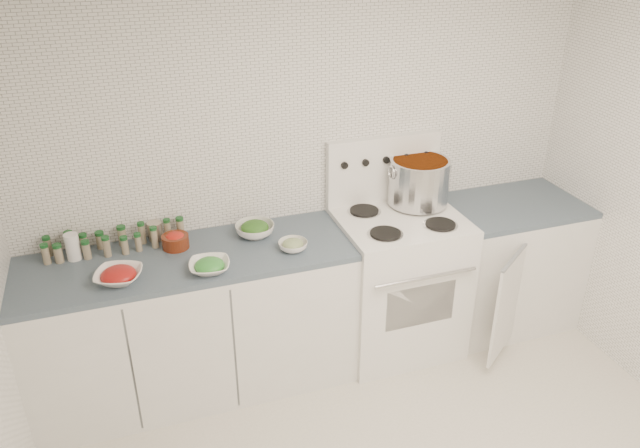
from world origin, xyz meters
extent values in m
cube|color=white|center=(0.00, 1.51, 1.25)|extent=(3.50, 0.02, 2.50)
cube|color=white|center=(-0.82, 1.19, 0.43)|extent=(1.85, 0.62, 0.86)
cube|color=#3F525F|center=(-0.82, 1.19, 0.88)|extent=(1.85, 0.62, 0.03)
cube|color=white|center=(0.48, 1.18, 0.46)|extent=(0.76, 0.65, 0.92)
cube|color=black|center=(0.48, 0.86, 0.50)|extent=(0.45, 0.01, 0.28)
cylinder|color=silver|center=(0.48, 0.82, 0.72)|extent=(0.65, 0.02, 0.02)
cube|color=white|center=(0.48, 1.18, 0.93)|extent=(0.76, 0.65, 0.01)
cube|color=white|center=(0.48, 1.47, 1.15)|extent=(0.76, 0.06, 0.43)
cylinder|color=silver|center=(0.30, 1.02, 0.94)|extent=(0.21, 0.21, 0.01)
cylinder|color=black|center=(0.30, 1.02, 0.94)|extent=(0.18, 0.18, 0.01)
cylinder|color=silver|center=(0.66, 1.02, 0.94)|extent=(0.21, 0.21, 0.01)
cylinder|color=black|center=(0.66, 1.02, 0.94)|extent=(0.18, 0.18, 0.01)
cylinder|color=silver|center=(0.30, 1.33, 0.94)|extent=(0.21, 0.21, 0.01)
cylinder|color=black|center=(0.30, 1.33, 0.94)|extent=(0.18, 0.18, 0.01)
cylinder|color=silver|center=(0.66, 1.33, 0.94)|extent=(0.21, 0.21, 0.01)
cylinder|color=black|center=(0.66, 1.33, 0.94)|extent=(0.18, 0.18, 0.01)
cylinder|color=black|center=(0.20, 1.44, 1.22)|extent=(0.04, 0.02, 0.04)
cylinder|color=black|center=(0.34, 1.44, 1.22)|extent=(0.04, 0.02, 0.04)
cylinder|color=black|center=(0.48, 1.44, 1.22)|extent=(0.04, 0.02, 0.04)
cylinder|color=black|center=(0.62, 1.44, 1.22)|extent=(0.04, 0.02, 0.04)
cylinder|color=black|center=(0.76, 1.44, 1.22)|extent=(0.04, 0.02, 0.04)
cube|color=white|center=(1.30, 1.19, 0.43)|extent=(0.89, 0.62, 0.86)
cube|color=#3F525F|center=(1.30, 1.19, 0.88)|extent=(0.89, 0.62, 0.03)
cube|color=white|center=(1.03, 0.76, 0.43)|extent=(0.33, 0.25, 0.70)
cylinder|color=silver|center=(0.66, 1.33, 1.09)|extent=(0.38, 0.38, 0.29)
cylinder|color=orange|center=(0.66, 1.33, 1.22)|extent=(0.34, 0.34, 0.03)
torus|color=silver|center=(0.47, 1.33, 1.18)|extent=(0.01, 0.09, 0.09)
torus|color=silver|center=(0.86, 1.33, 1.18)|extent=(0.01, 0.09, 0.09)
imported|color=white|center=(-1.19, 1.05, 0.93)|extent=(0.30, 0.30, 0.06)
ellipsoid|color=red|center=(-1.19, 1.05, 0.94)|extent=(0.17, 0.17, 0.08)
imported|color=white|center=(-0.73, 1.00, 0.93)|extent=(0.25, 0.25, 0.05)
ellipsoid|color=#2C8832|center=(-0.73, 1.00, 0.94)|extent=(0.16, 0.16, 0.07)
imported|color=white|center=(-0.41, 1.31, 0.94)|extent=(0.29, 0.29, 0.07)
ellipsoid|color=#255317|center=(-0.41, 1.31, 0.96)|extent=(0.17, 0.17, 0.07)
imported|color=white|center=(-0.24, 1.07, 0.93)|extent=(0.22, 0.22, 0.05)
ellipsoid|color=#2B5220|center=(-0.24, 1.07, 0.94)|extent=(0.12, 0.12, 0.05)
cylinder|color=#5B210F|center=(-0.87, 1.32, 0.94)|extent=(0.15, 0.15, 0.08)
ellipsoid|color=#AF0C19|center=(-0.87, 1.32, 0.97)|extent=(0.11, 0.11, 0.06)
cylinder|color=white|center=(-1.41, 1.37, 0.98)|extent=(0.08, 0.08, 0.15)
cylinder|color=#B0A595|center=(-0.97, 1.45, 0.95)|extent=(0.11, 0.11, 0.11)
cylinder|color=gray|center=(-1.55, 1.45, 0.95)|extent=(0.04, 0.04, 0.10)
cylinder|color=#154C1F|center=(-1.55, 1.45, 1.01)|extent=(0.04, 0.04, 0.02)
cylinder|color=gray|center=(-1.43, 1.44, 0.96)|extent=(0.05, 0.05, 0.12)
cylinder|color=#154C1F|center=(-1.43, 1.44, 1.03)|extent=(0.05, 0.05, 0.02)
cylinder|color=gray|center=(-1.36, 1.43, 0.95)|extent=(0.04, 0.04, 0.09)
cylinder|color=#154C1F|center=(-1.36, 1.43, 1.00)|extent=(0.04, 0.04, 0.02)
cylinder|color=gray|center=(-1.27, 1.45, 0.94)|extent=(0.05, 0.05, 0.09)
cylinder|color=#154C1F|center=(-1.27, 1.45, 0.99)|extent=(0.05, 0.05, 0.02)
cylinder|color=gray|center=(-1.15, 1.44, 0.95)|extent=(0.05, 0.05, 0.10)
cylinder|color=#154C1F|center=(-1.15, 1.44, 1.01)|extent=(0.05, 0.05, 0.02)
cylinder|color=gray|center=(-1.04, 1.43, 0.96)|extent=(0.04, 0.04, 0.11)
cylinder|color=#154C1F|center=(-1.04, 1.43, 1.02)|extent=(0.04, 0.04, 0.02)
cylinder|color=gray|center=(-0.89, 1.44, 0.95)|extent=(0.04, 0.04, 0.11)
cylinder|color=#154C1F|center=(-0.89, 1.44, 1.02)|extent=(0.04, 0.04, 0.02)
cylinder|color=gray|center=(-0.82, 1.44, 0.95)|extent=(0.04, 0.04, 0.11)
cylinder|color=#154C1F|center=(-0.82, 1.44, 1.02)|extent=(0.05, 0.05, 0.02)
cylinder|color=gray|center=(-1.55, 1.36, 0.95)|extent=(0.04, 0.04, 0.10)
cylinder|color=#154C1F|center=(-1.55, 1.36, 1.01)|extent=(0.04, 0.04, 0.02)
cylinder|color=gray|center=(-1.49, 1.36, 0.95)|extent=(0.05, 0.05, 0.09)
cylinder|color=#154C1F|center=(-1.49, 1.36, 1.00)|extent=(0.05, 0.05, 0.02)
cylinder|color=gray|center=(-1.34, 1.35, 0.95)|extent=(0.04, 0.04, 0.09)
cylinder|color=#154C1F|center=(-1.34, 1.35, 1.00)|extent=(0.05, 0.05, 0.02)
cylinder|color=gray|center=(-1.24, 1.34, 0.95)|extent=(0.04, 0.04, 0.10)
cylinder|color=#154C1F|center=(-1.24, 1.34, 1.01)|extent=(0.04, 0.04, 0.02)
cylinder|color=gray|center=(-1.14, 1.34, 0.94)|extent=(0.04, 0.04, 0.09)
cylinder|color=#154C1F|center=(-1.14, 1.34, 1.00)|extent=(0.04, 0.04, 0.02)
cylinder|color=gray|center=(-1.07, 1.35, 0.95)|extent=(0.04, 0.04, 0.09)
cylinder|color=#154C1F|center=(-1.07, 1.35, 1.00)|extent=(0.04, 0.04, 0.02)
cylinder|color=gray|center=(-0.98, 1.36, 0.96)|extent=(0.04, 0.04, 0.11)
cylinder|color=#154C1F|center=(-0.98, 1.36, 1.02)|extent=(0.04, 0.04, 0.02)
camera|label=1|loc=(-1.10, -1.89, 2.64)|focal=35.00mm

